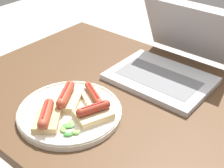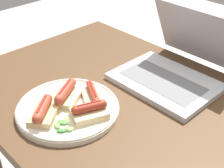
# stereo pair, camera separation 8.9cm
# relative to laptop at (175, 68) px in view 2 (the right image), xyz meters

# --- Properties ---
(desk) EXTENTS (1.20, 0.71, 0.73)m
(desk) POSITION_rel_laptop_xyz_m (0.06, -0.20, -0.12)
(desk) COLOR #4C331E
(desk) RESTS_ON ground_plane
(laptop) EXTENTS (0.32, 0.33, 0.22)m
(laptop) POSITION_rel_laptop_xyz_m (0.00, 0.00, 0.00)
(laptop) COLOR #B7B7BC
(laptop) RESTS_ON desk
(plate) EXTENTS (0.29, 0.29, 0.02)m
(plate) POSITION_rel_laptop_xyz_m (-0.10, -0.35, -0.03)
(plate) COLOR silver
(plate) RESTS_ON desk
(sausage_toast_left) EXTENTS (0.11, 0.12, 0.05)m
(sausage_toast_left) POSITION_rel_laptop_xyz_m (-0.13, -0.34, -0.01)
(sausage_toast_left) COLOR #D6B784
(sausage_toast_left) RESTS_ON plate
(sausage_toast_middle) EXTENTS (0.10, 0.11, 0.05)m
(sausage_toast_middle) POSITION_rel_laptop_xyz_m (-0.03, -0.34, -0.01)
(sausage_toast_middle) COLOR #D6B784
(sausage_toast_middle) RESTS_ON plate
(sausage_toast_right) EXTENTS (0.11, 0.10, 0.04)m
(sausage_toast_right) POSITION_rel_laptop_xyz_m (-0.08, -0.28, -0.01)
(sausage_toast_right) COLOR #D6B784
(sausage_toast_right) RESTS_ON plate
(sausage_toast_extra) EXTENTS (0.11, 0.11, 0.05)m
(sausage_toast_extra) POSITION_rel_laptop_xyz_m (-0.11, -0.43, -0.00)
(sausage_toast_extra) COLOR tan
(sausage_toast_extra) RESTS_ON plate
(salad_pile) EXTENTS (0.06, 0.06, 0.01)m
(salad_pile) POSITION_rel_laptop_xyz_m (-0.04, -0.41, -0.02)
(salad_pile) COLOR #709E4C
(salad_pile) RESTS_ON plate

